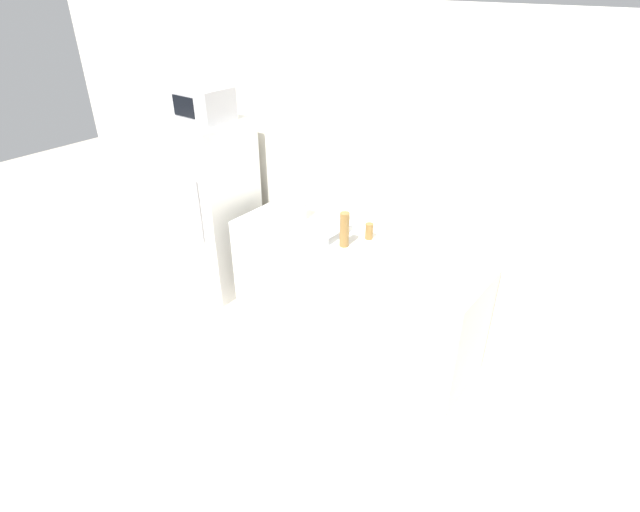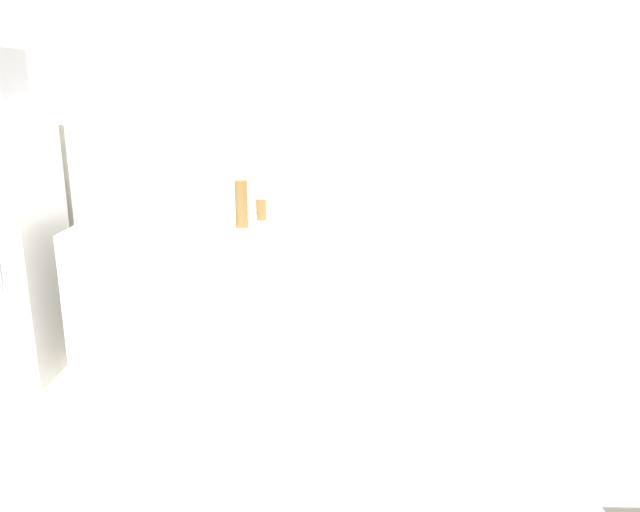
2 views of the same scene
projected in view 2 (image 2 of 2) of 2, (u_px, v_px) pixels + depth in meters
name	position (u px, v px, depth m)	size (l,w,h in m)	color
wall_back	(239.00, 155.00, 3.97)	(8.00, 0.06, 2.60)	silver
counter	(253.00, 299.00, 3.83)	(2.09, 0.65, 0.93)	silver
sink_basin	(200.00, 219.00, 3.73)	(0.34, 0.33, 0.06)	#9EA3A8
bottle_tall	(241.00, 204.00, 3.61)	(0.07, 0.07, 0.28)	olive
bottle_short	(261.00, 210.00, 3.83)	(0.06, 0.06, 0.13)	olive
paper_towel_roll	(152.00, 201.00, 3.78)	(0.11, 0.11, 0.25)	white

